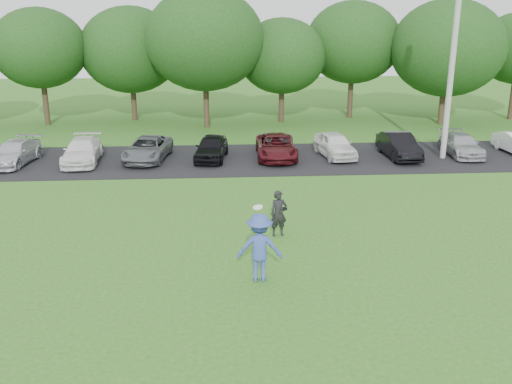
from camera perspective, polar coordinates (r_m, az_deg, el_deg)
ground at (r=16.77m, az=0.80°, el=-7.90°), size 100.00×100.00×0.00m
parking_lot at (r=29.01m, az=-1.24°, el=3.31°), size 32.00×6.50×0.03m
utility_pole at (r=30.01m, az=18.99°, el=11.77°), size 0.28×0.28×9.21m
frisbee_player at (r=15.85m, az=0.36°, el=-5.57°), size 1.32×0.83×2.22m
camera_bystander at (r=19.02m, az=2.28°, el=-2.16°), size 0.63×0.48×1.57m
parked_cars at (r=28.87m, az=-2.13°, el=4.45°), size 30.27×4.55×1.24m
tree_row at (r=37.99m, az=0.37°, el=14.23°), size 42.39×9.85×8.64m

